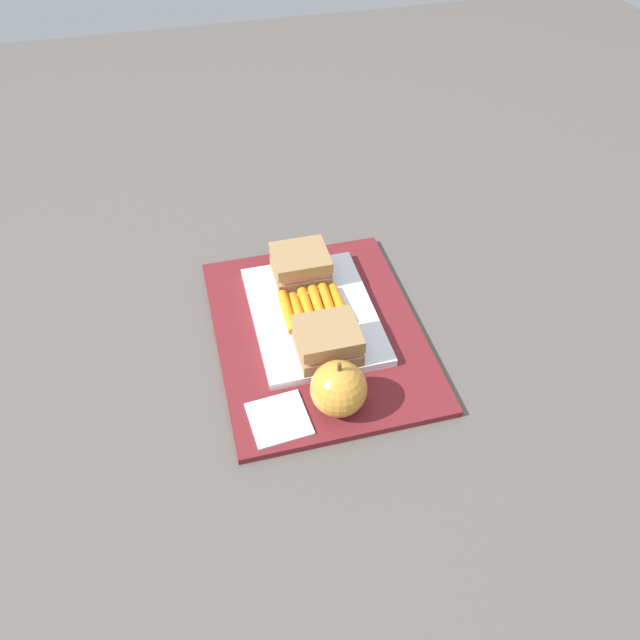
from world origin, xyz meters
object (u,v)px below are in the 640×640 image
apple (339,389)px  food_tray (313,315)px  sandwich_half_left (301,265)px  sandwich_half_right (328,340)px  carrot_sticks_bundle (313,308)px  paper_napkin (279,419)px

apple → food_tray: bearing=177.3°
food_tray → sandwich_half_left: sandwich_half_left is taller
sandwich_half_right → carrot_sticks_bundle: 0.08m
sandwich_half_left → apple: size_ratio=0.99×
sandwich_half_left → sandwich_half_right: same height
sandwich_half_right → carrot_sticks_bundle: sandwich_half_right is taller
food_tray → apple: size_ratio=2.84×
apple → carrot_sticks_bundle: bearing=177.3°
sandwich_half_right → carrot_sticks_bundle: size_ratio=0.91×
apple → paper_napkin: size_ratio=1.16×
sandwich_half_left → sandwich_half_right: (0.16, 0.00, 0.00)m
carrot_sticks_bundle → apple: apple is taller
apple → paper_napkin: apple is taller
food_tray → sandwich_half_right: bearing=0.0°
carrot_sticks_bundle → apple: (0.16, -0.01, 0.02)m
food_tray → paper_napkin: 0.18m
paper_napkin → apple: bearing=91.3°
food_tray → sandwich_half_right: sandwich_half_right is taller
food_tray → apple: bearing=-2.7°
sandwich_half_right → paper_napkin: size_ratio=1.14×
carrot_sticks_bundle → paper_napkin: carrot_sticks_bundle is taller
apple → paper_napkin: bearing=-88.7°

